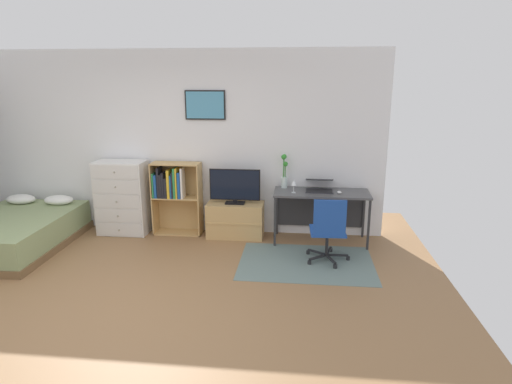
{
  "coord_description": "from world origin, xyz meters",
  "views": [
    {
      "loc": [
        1.83,
        -3.76,
        2.25
      ],
      "look_at": [
        1.27,
        1.5,
        0.87
      ],
      "focal_mm": 29.88,
      "sensor_mm": 36.0,
      "label": 1
    }
  ],
  "objects_px": {
    "bookshelf": "(173,191)",
    "tv_stand": "(236,220)",
    "laptop": "(319,186)",
    "office_chair": "(328,229)",
    "desk": "(321,200)",
    "television": "(235,187)",
    "computer_mouse": "(339,192)",
    "bamboo_vase": "(284,172)",
    "wine_glass": "(294,183)",
    "bed": "(15,232)",
    "dresser": "(123,198)"
  },
  "relations": [
    {
      "from": "laptop",
      "to": "dresser",
      "type": "bearing_deg",
      "value": -178.02
    },
    {
      "from": "office_chair",
      "to": "bookshelf",
      "type": "bearing_deg",
      "value": 156.7
    },
    {
      "from": "television",
      "to": "computer_mouse",
      "type": "relative_size",
      "value": 7.09
    },
    {
      "from": "tv_stand",
      "to": "television",
      "type": "distance_m",
      "value": 0.51
    },
    {
      "from": "desk",
      "to": "tv_stand",
      "type": "bearing_deg",
      "value": 179.98
    },
    {
      "from": "bed",
      "to": "bamboo_vase",
      "type": "bearing_deg",
      "value": 11.46
    },
    {
      "from": "bed",
      "to": "office_chair",
      "type": "relative_size",
      "value": 2.26
    },
    {
      "from": "television",
      "to": "computer_mouse",
      "type": "distance_m",
      "value": 1.49
    },
    {
      "from": "bookshelf",
      "to": "computer_mouse",
      "type": "bearing_deg",
      "value": -4.26
    },
    {
      "from": "desk",
      "to": "wine_glass",
      "type": "height_order",
      "value": "wine_glass"
    },
    {
      "from": "dresser",
      "to": "desk",
      "type": "relative_size",
      "value": 0.83
    },
    {
      "from": "dresser",
      "to": "laptop",
      "type": "bearing_deg",
      "value": 0.68
    },
    {
      "from": "tv_stand",
      "to": "television",
      "type": "relative_size",
      "value": 1.12
    },
    {
      "from": "desk",
      "to": "computer_mouse",
      "type": "distance_m",
      "value": 0.32
    },
    {
      "from": "computer_mouse",
      "to": "bamboo_vase",
      "type": "distance_m",
      "value": 0.84
    },
    {
      "from": "bed",
      "to": "office_chair",
      "type": "height_order",
      "value": "office_chair"
    },
    {
      "from": "desk",
      "to": "laptop",
      "type": "bearing_deg",
      "value": 147.48
    },
    {
      "from": "bookshelf",
      "to": "television",
      "type": "xyz_separation_m",
      "value": [
        0.94,
        -0.07,
        0.11
      ]
    },
    {
      "from": "office_chair",
      "to": "bamboo_vase",
      "type": "xyz_separation_m",
      "value": [
        -0.6,
        0.93,
        0.51
      ]
    },
    {
      "from": "dresser",
      "to": "bamboo_vase",
      "type": "distance_m",
      "value": 2.45
    },
    {
      "from": "bed",
      "to": "computer_mouse",
      "type": "xyz_separation_m",
      "value": [
        4.47,
        0.62,
        0.53
      ]
    },
    {
      "from": "tv_stand",
      "to": "laptop",
      "type": "bearing_deg",
      "value": 0.92
    },
    {
      "from": "dresser",
      "to": "bamboo_vase",
      "type": "height_order",
      "value": "bamboo_vase"
    },
    {
      "from": "bamboo_vase",
      "to": "wine_glass",
      "type": "bearing_deg",
      "value": -61.62
    },
    {
      "from": "bamboo_vase",
      "to": "wine_glass",
      "type": "height_order",
      "value": "bamboo_vase"
    },
    {
      "from": "bed",
      "to": "dresser",
      "type": "xyz_separation_m",
      "value": [
        1.28,
        0.74,
        0.33
      ]
    },
    {
      "from": "television",
      "to": "computer_mouse",
      "type": "xyz_separation_m",
      "value": [
        1.48,
        -0.11,
        -0.01
      ]
    },
    {
      "from": "tv_stand",
      "to": "office_chair",
      "type": "relative_size",
      "value": 0.96
    },
    {
      "from": "computer_mouse",
      "to": "office_chair",
      "type": "bearing_deg",
      "value": -104.54
    },
    {
      "from": "dresser",
      "to": "tv_stand",
      "type": "distance_m",
      "value": 1.73
    },
    {
      "from": "bookshelf",
      "to": "bamboo_vase",
      "type": "distance_m",
      "value": 1.68
    },
    {
      "from": "bed",
      "to": "desk",
      "type": "height_order",
      "value": "desk"
    },
    {
      "from": "desk",
      "to": "bamboo_vase",
      "type": "height_order",
      "value": "bamboo_vase"
    },
    {
      "from": "television",
      "to": "office_chair",
      "type": "distance_m",
      "value": 1.56
    },
    {
      "from": "tv_stand",
      "to": "office_chair",
      "type": "height_order",
      "value": "office_chair"
    },
    {
      "from": "bed",
      "to": "laptop",
      "type": "height_order",
      "value": "laptop"
    },
    {
      "from": "bookshelf",
      "to": "bamboo_vase",
      "type": "bearing_deg",
      "value": 2.2
    },
    {
      "from": "bed",
      "to": "television",
      "type": "xyz_separation_m",
      "value": [
        2.98,
        0.73,
        0.54
      ]
    },
    {
      "from": "computer_mouse",
      "to": "tv_stand",
      "type": "bearing_deg",
      "value": 174.82
    },
    {
      "from": "computer_mouse",
      "to": "wine_glass",
      "type": "relative_size",
      "value": 0.58
    },
    {
      "from": "laptop",
      "to": "office_chair",
      "type": "bearing_deg",
      "value": -82.31
    },
    {
      "from": "tv_stand",
      "to": "desk",
      "type": "height_order",
      "value": "desk"
    },
    {
      "from": "laptop",
      "to": "computer_mouse",
      "type": "xyz_separation_m",
      "value": [
        0.27,
        -0.15,
        -0.05
      ]
    },
    {
      "from": "dresser",
      "to": "office_chair",
      "type": "distance_m",
      "value": 3.12
    },
    {
      "from": "bookshelf",
      "to": "laptop",
      "type": "relative_size",
      "value": 2.55
    },
    {
      "from": "bamboo_vase",
      "to": "dresser",
      "type": "bearing_deg",
      "value": -177.06
    },
    {
      "from": "tv_stand",
      "to": "desk",
      "type": "relative_size",
      "value": 0.62
    },
    {
      "from": "office_chair",
      "to": "bed",
      "type": "bearing_deg",
      "value": 176.86
    },
    {
      "from": "bookshelf",
      "to": "tv_stand",
      "type": "height_order",
      "value": "bookshelf"
    },
    {
      "from": "bookshelf",
      "to": "desk",
      "type": "relative_size",
      "value": 0.81
    }
  ]
}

